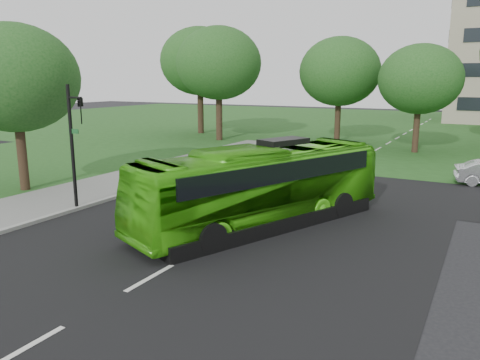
% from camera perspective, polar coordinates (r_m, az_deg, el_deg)
% --- Properties ---
extents(ground, '(160.00, 160.00, 0.00)m').
position_cam_1_polar(ground, '(14.86, -5.93, -9.06)').
color(ground, black).
rests_on(ground, ground).
extents(street_surfaces, '(120.00, 120.00, 0.15)m').
position_cam_1_polar(street_surfaces, '(35.53, 14.76, 3.10)').
color(street_surfaces, black).
rests_on(street_surfaces, ground).
extents(tree_park_a, '(7.50, 7.50, 9.97)m').
position_cam_1_polar(tree_park_a, '(42.29, -2.61, 14.02)').
color(tree_park_a, black).
rests_on(tree_park_a, ground).
extents(tree_park_b, '(6.81, 6.81, 8.93)m').
position_cam_1_polar(tree_park_b, '(41.32, 12.06, 12.79)').
color(tree_park_b, black).
rests_on(tree_park_b, ground).
extents(tree_park_c, '(5.98, 5.98, 7.95)m').
position_cam_1_polar(tree_park_c, '(37.27, 21.11, 11.39)').
color(tree_park_c, black).
rests_on(tree_park_c, ground).
extents(tree_park_f, '(7.87, 7.87, 10.51)m').
position_cam_1_polar(tree_park_f, '(48.07, -4.93, 14.21)').
color(tree_park_f, black).
rests_on(tree_park_f, ground).
extents(tree_side_near, '(6.02, 6.02, 8.00)m').
position_cam_1_polar(tree_side_near, '(25.03, -25.79, 11.11)').
color(tree_side_near, black).
rests_on(tree_side_near, ground).
extents(bus, '(6.38, 10.79, 2.97)m').
position_cam_1_polar(bus, '(17.38, 2.71, -0.76)').
color(bus, '#42B515').
rests_on(bus, ground).
extents(traffic_light, '(0.83, 0.22, 5.18)m').
position_cam_1_polar(traffic_light, '(20.20, -19.55, 4.86)').
color(traffic_light, black).
rests_on(traffic_light, ground).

